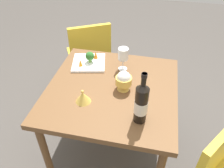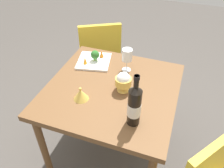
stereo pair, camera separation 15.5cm
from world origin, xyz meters
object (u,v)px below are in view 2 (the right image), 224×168
wine_glass (127,55)px  serving_plate (94,61)px  rice_bowl (123,82)px  broccoli_floret (95,55)px  carrot_garnish_left (102,54)px  carrot_garnish_right (85,60)px  rice_bowl_lid (81,94)px  chair_near_window (100,51)px  wine_bottle (134,106)px

wine_glass → serving_plate: 0.30m
wine_glass → rice_bowl: size_ratio=1.26×
wine_glass → broccoli_floret: 0.27m
broccoli_floret → carrot_garnish_left: (-0.06, 0.03, -0.02)m
carrot_garnish_right → wine_glass: bearing=98.6°
rice_bowl_lid → carrot_garnish_left: size_ratio=1.77×
broccoli_floret → carrot_garnish_left: size_ratio=1.52×
serving_plate → carrot_garnish_right: size_ratio=5.06×
rice_bowl_lid → serving_plate: (-0.42, -0.09, -0.03)m
broccoli_floret → chair_near_window: bearing=-161.2°
rice_bowl → rice_bowl_lid: 0.29m
wine_glass → rice_bowl_lid: size_ratio=1.79×
broccoli_floret → rice_bowl: bearing=50.7°
chair_near_window → rice_bowl: size_ratio=6.00×
wine_glass → carrot_garnish_left: 0.26m
wine_bottle → serving_plate: bearing=-137.4°
wine_bottle → rice_bowl: wine_bottle is taller
rice_bowl → chair_near_window: bearing=-147.0°
chair_near_window → carrot_garnish_right: size_ratio=14.45×
serving_plate → broccoli_floret: (-0.00, 0.01, 0.06)m
wine_bottle → broccoli_floret: wine_bottle is taller
chair_near_window → broccoli_floret: bearing=-100.3°
carrot_garnish_left → broccoli_floret: bearing=-25.8°
wine_bottle → carrot_garnish_right: 0.67m
wine_bottle → rice_bowl_lid: size_ratio=3.40×
wine_glass → carrot_garnish_right: (0.05, -0.32, -0.08)m
chair_near_window → wine_bottle: size_ratio=2.50×
rice_bowl → carrot_garnish_right: (-0.18, -0.36, -0.03)m
wine_glass → carrot_garnish_left: wine_glass is taller
broccoli_floret → carrot_garnish_right: bearing=-38.8°
broccoli_floret → carrot_garnish_right: broccoli_floret is taller
chair_near_window → broccoli_floret: size_ratio=9.91×
wine_bottle → carrot_garnish_right: bearing=-130.8°
serving_plate → carrot_garnish_left: bearing=148.4°
serving_plate → carrot_garnish_left: carrot_garnish_left is taller
serving_plate → carrot_garnish_left: (-0.07, 0.04, 0.04)m
rice_bowl → carrot_garnish_right: rice_bowl is taller
carrot_garnish_left → rice_bowl: bearing=41.7°
rice_bowl_lid → wine_bottle: bearing=77.9°
broccoli_floret → carrot_garnish_right: (0.07, -0.06, -0.02)m
rice_bowl_lid → rice_bowl: bearing=126.9°
broccoli_floret → carrot_garnish_left: 0.07m
broccoli_floret → wine_glass: bearing=85.5°
chair_near_window → rice_bowl_lid: chair_near_window is taller
wine_bottle → carrot_garnish_left: size_ratio=6.02×
rice_bowl → broccoli_floret: rice_bowl is taller
wine_bottle → serving_plate: 0.69m
chair_near_window → carrot_garnish_left: chair_near_window is taller
chair_near_window → wine_glass: wine_glass is taller
wine_bottle → carrot_garnish_right: size_ratio=5.77×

